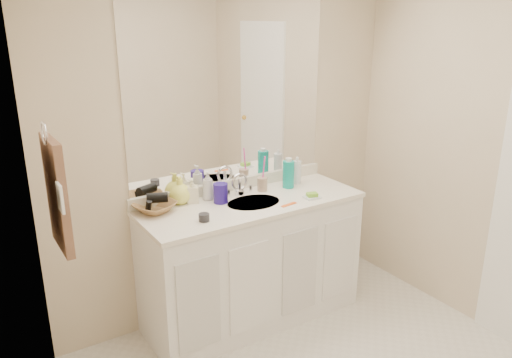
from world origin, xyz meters
name	(u,v)px	position (x,y,z in m)	size (l,w,h in m)	color
wall_back	(231,146)	(0.00, 1.30, 1.20)	(2.60, 0.02, 2.40)	beige
wall_left	(93,275)	(-1.30, 0.00, 1.20)	(0.02, 2.60, 2.40)	beige
vanity_cabinet	(252,263)	(0.00, 1.02, 0.42)	(1.50, 0.55, 0.85)	white
countertop	(252,203)	(0.00, 1.02, 0.86)	(1.52, 0.57, 0.03)	white
backsplash	(232,185)	(0.00, 1.29, 0.92)	(1.52, 0.03, 0.08)	white
sink_basin	(254,204)	(0.00, 1.00, 0.87)	(0.37, 0.37, 0.02)	beige
faucet	(240,187)	(0.00, 1.18, 0.94)	(0.02, 0.02, 0.11)	silver
mirror	(230,94)	(0.00, 1.29, 1.56)	(1.48, 0.01, 1.20)	white
blue_mug	(221,193)	(-0.19, 1.12, 0.95)	(0.10, 0.10, 0.13)	navy
tan_cup	(262,184)	(0.17, 1.16, 0.93)	(0.07, 0.07, 0.10)	tan
toothbrush	(264,170)	(0.18, 1.16, 1.03)	(0.01, 0.01, 0.21)	#FD42B9
mouthwash_bottle	(288,174)	(0.37, 1.12, 0.98)	(0.08, 0.08, 0.20)	#0D9D8E
clear_pump_bottle	(297,172)	(0.48, 1.17, 0.96)	(0.06, 0.06, 0.17)	silver
soap_dish	(312,197)	(0.37, 0.86, 0.89)	(0.10, 0.08, 0.01)	white
green_soap	(312,195)	(0.37, 0.86, 0.90)	(0.07, 0.05, 0.03)	#79BF2E
orange_comb	(289,205)	(0.17, 0.84, 0.88)	(0.12, 0.03, 0.01)	#FF5E1A
dark_jar	(204,217)	(-0.42, 0.90, 0.90)	(0.07, 0.07, 0.05)	#242428
soap_bottle_white	(208,186)	(-0.23, 1.21, 0.98)	(0.08, 0.08, 0.20)	silver
soap_bottle_cream	(192,190)	(-0.34, 1.22, 0.96)	(0.07, 0.08, 0.16)	#F6F0C8
soap_bottle_yellow	(180,190)	(-0.41, 1.25, 0.97)	(0.14, 0.14, 0.18)	#F9FD62
wicker_basket	(155,207)	(-0.61, 1.20, 0.91)	(0.25, 0.25, 0.06)	olive
hair_dryer	(157,198)	(-0.59, 1.20, 0.97)	(0.07, 0.07, 0.13)	black
towel_ring	(44,133)	(-1.27, 0.77, 1.55)	(0.11, 0.11, 0.01)	silver
hand_towel	(57,195)	(-1.25, 0.77, 1.25)	(0.04, 0.32, 0.55)	brown
switch_plate	(60,198)	(-1.27, 0.57, 1.30)	(0.01, 0.09, 0.13)	white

